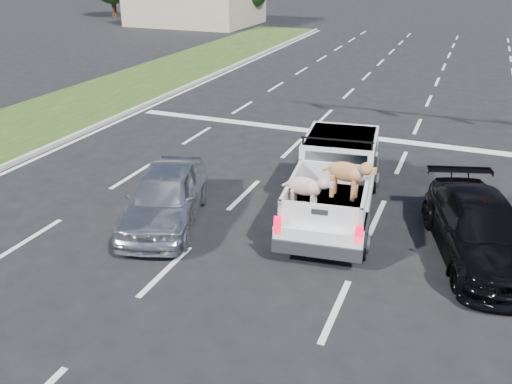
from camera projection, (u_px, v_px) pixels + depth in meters
ground at (246, 289)px, 10.28m from camera, size 160.00×160.00×0.00m
road_markings at (333, 171)px, 15.84m from camera, size 17.75×60.00×0.01m
grass_median_left at (15, 130)px, 19.28m from camera, size 5.00×60.00×0.10m
curb_left at (70, 138)px, 18.43m from camera, size 0.15×60.00×0.14m
pickup_truck at (335, 179)px, 12.94m from camera, size 2.43×5.24×1.89m
silver_sedan at (165, 196)px, 12.58m from camera, size 2.69×4.22×1.34m
black_coupe at (481, 230)px, 11.13m from camera, size 2.95×4.65×1.26m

